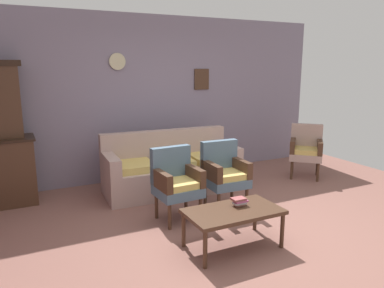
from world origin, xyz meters
name	(u,v)px	position (x,y,z in m)	size (l,w,h in m)	color
ground_plane	(237,235)	(0.00, 0.00, 0.00)	(7.68, 7.68, 0.00)	#84564C
wall_back_with_decor	(153,98)	(0.00, 2.63, 1.35)	(6.40, 0.09, 2.70)	gray
floral_couch	(171,170)	(-0.05, 1.76, 0.33)	(2.06, 0.90, 0.90)	tan
armchair_row_middle	(176,181)	(-0.42, 0.74, 0.50)	(0.54, 0.52, 0.90)	slate
armchair_near_cabinet	(224,172)	(0.30, 0.79, 0.50)	(0.53, 0.51, 0.90)	slate
wingback_chair_by_fireplace	(306,148)	(2.30, 1.40, 0.50)	(0.71, 0.71, 0.90)	tan
coffee_table	(233,214)	(-0.19, -0.21, 0.38)	(1.00, 0.56, 0.42)	#472D1E
book_stack_on_table	(239,201)	(-0.07, -0.14, 0.47)	(0.16, 0.12, 0.08)	#A16051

